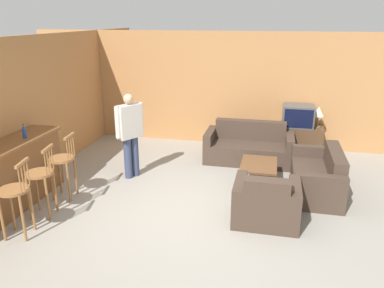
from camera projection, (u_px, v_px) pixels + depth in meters
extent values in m
plane|color=gray|center=(189.00, 219.00, 5.65)|extent=(24.00, 24.00, 0.00)
cube|color=#B27A47|center=(225.00, 89.00, 8.66)|extent=(9.40, 0.08, 2.60)
cube|color=#B27A47|center=(46.00, 105.00, 7.13)|extent=(0.08, 8.72, 2.60)
cube|color=brown|center=(7.00, 181.00, 5.74)|extent=(0.47, 2.28, 1.01)
cube|color=brown|center=(1.00, 148.00, 5.57)|extent=(0.55, 2.34, 0.05)
cylinder|color=#996638|center=(13.00, 190.00, 5.00)|extent=(0.48, 0.48, 0.04)
cylinder|color=#996638|center=(12.00, 208.00, 5.26)|extent=(0.04, 0.04, 0.68)
cylinder|color=#996638|center=(2.00, 219.00, 4.99)|extent=(0.04, 0.04, 0.68)
cylinder|color=#996638|center=(32.00, 209.00, 5.25)|extent=(0.04, 0.04, 0.68)
cylinder|color=#996638|center=(23.00, 219.00, 4.98)|extent=(0.04, 0.04, 0.68)
cylinder|color=#996638|center=(28.00, 173.00, 5.05)|extent=(0.02, 0.02, 0.35)
cylinder|color=#996638|center=(25.00, 175.00, 4.97)|extent=(0.02, 0.02, 0.35)
cylinder|color=#996638|center=(23.00, 178.00, 4.90)|extent=(0.02, 0.02, 0.35)
cylinder|color=#996638|center=(20.00, 181.00, 4.82)|extent=(0.02, 0.02, 0.35)
cube|color=#996638|center=(22.00, 163.00, 4.87)|extent=(0.10, 0.35, 0.04)
cylinder|color=#996638|center=(39.00, 173.00, 5.54)|extent=(0.47, 0.47, 0.04)
cylinder|color=#996638|center=(37.00, 191.00, 5.80)|extent=(0.04, 0.04, 0.68)
cylinder|color=#996638|center=(29.00, 199.00, 5.53)|extent=(0.04, 0.04, 0.68)
cylinder|color=#996638|center=(55.00, 191.00, 5.78)|extent=(0.04, 0.04, 0.68)
cylinder|color=#996638|center=(48.00, 200.00, 5.51)|extent=(0.04, 0.04, 0.68)
cylinder|color=#996638|center=(52.00, 158.00, 5.58)|extent=(0.02, 0.02, 0.35)
cylinder|color=#996638|center=(50.00, 160.00, 5.51)|extent=(0.02, 0.02, 0.35)
cylinder|color=#996638|center=(48.00, 162.00, 5.43)|extent=(0.02, 0.02, 0.35)
cylinder|color=#996638|center=(45.00, 164.00, 5.35)|extent=(0.02, 0.02, 0.35)
cube|color=#996638|center=(47.00, 149.00, 5.41)|extent=(0.09, 0.35, 0.04)
cylinder|color=#996638|center=(62.00, 159.00, 6.11)|extent=(0.45, 0.45, 0.04)
cylinder|color=#996638|center=(60.00, 175.00, 6.37)|extent=(0.04, 0.04, 0.68)
cylinder|color=#996638|center=(52.00, 182.00, 6.11)|extent=(0.04, 0.04, 0.68)
cylinder|color=#996638|center=(76.00, 176.00, 6.34)|extent=(0.04, 0.04, 0.68)
cylinder|color=#996638|center=(69.00, 183.00, 6.07)|extent=(0.04, 0.04, 0.68)
cylinder|color=#996638|center=(74.00, 145.00, 6.14)|extent=(0.02, 0.02, 0.35)
cylinder|color=#996638|center=(72.00, 147.00, 6.06)|extent=(0.02, 0.02, 0.35)
cylinder|color=#996638|center=(69.00, 149.00, 5.99)|extent=(0.02, 0.02, 0.35)
cylinder|color=#996638|center=(67.00, 150.00, 5.91)|extent=(0.02, 0.02, 0.35)
cube|color=#996638|center=(69.00, 136.00, 5.96)|extent=(0.07, 0.35, 0.04)
cube|color=#423328|center=(248.00, 152.00, 7.83)|extent=(1.48, 0.84, 0.40)
cube|color=#423328|center=(250.00, 130.00, 7.98)|extent=(1.48, 0.22, 0.41)
cube|color=#423328|center=(210.00, 145.00, 7.96)|extent=(0.16, 0.84, 0.63)
cube|color=#423328|center=(289.00, 150.00, 7.62)|extent=(0.16, 0.84, 0.63)
cube|color=#423328|center=(266.00, 208.00, 5.55)|extent=(0.63, 0.80, 0.40)
cube|color=#423328|center=(267.00, 193.00, 5.15)|extent=(0.63, 0.22, 0.39)
cube|color=#423328|center=(294.00, 205.00, 5.43)|extent=(0.16, 0.80, 0.61)
cube|color=#423328|center=(239.00, 199.00, 5.60)|extent=(0.16, 0.80, 0.61)
cube|color=#423328|center=(315.00, 181.00, 6.45)|extent=(0.78, 1.23, 0.40)
cube|color=#423328|center=(335.00, 162.00, 6.27)|extent=(0.22, 1.23, 0.37)
cube|color=#423328|center=(313.00, 161.00, 7.06)|extent=(0.78, 0.16, 0.61)
cube|color=#423328|center=(320.00, 194.00, 5.77)|extent=(0.78, 0.16, 0.61)
cube|color=brown|center=(259.00, 165.00, 6.66)|extent=(0.63, 0.86, 0.04)
cube|color=brown|center=(241.00, 183.00, 6.43)|extent=(0.06, 0.06, 0.38)
cube|color=brown|center=(273.00, 186.00, 6.31)|extent=(0.06, 0.06, 0.38)
cube|color=brown|center=(245.00, 166.00, 7.15)|extent=(0.06, 0.06, 0.38)
cube|color=brown|center=(274.00, 168.00, 7.03)|extent=(0.06, 0.06, 0.38)
cube|color=#513823|center=(296.00, 139.00, 8.32)|extent=(1.11, 0.51, 0.61)
cube|color=#4C4C4C|center=(298.00, 116.00, 8.15)|extent=(0.66, 0.51, 0.47)
cube|color=black|center=(299.00, 119.00, 7.91)|extent=(0.59, 0.01, 0.40)
cylinder|color=#234293|center=(25.00, 133.00, 5.94)|extent=(0.06, 0.06, 0.15)
cone|color=#234293|center=(24.00, 127.00, 5.90)|extent=(0.06, 0.06, 0.06)
cylinder|color=black|center=(23.00, 125.00, 5.89)|extent=(0.02, 0.02, 0.02)
cylinder|color=brown|center=(317.00, 127.00, 8.13)|extent=(0.16, 0.16, 0.02)
cylinder|color=brown|center=(318.00, 121.00, 8.09)|extent=(0.03, 0.03, 0.23)
cone|color=beige|center=(319.00, 111.00, 8.02)|extent=(0.24, 0.24, 0.21)
cylinder|color=#384260|center=(128.00, 158.00, 6.98)|extent=(0.14, 0.14, 0.78)
cylinder|color=#384260|center=(135.00, 156.00, 7.09)|extent=(0.14, 0.14, 0.78)
cube|color=beige|center=(129.00, 121.00, 6.81)|extent=(0.41, 0.49, 0.62)
cylinder|color=beige|center=(118.00, 123.00, 6.63)|extent=(0.09, 0.09, 0.57)
cylinder|color=beige|center=(141.00, 117.00, 6.97)|extent=(0.09, 0.09, 0.57)
sphere|color=tan|center=(128.00, 99.00, 6.67)|extent=(0.18, 0.18, 0.18)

